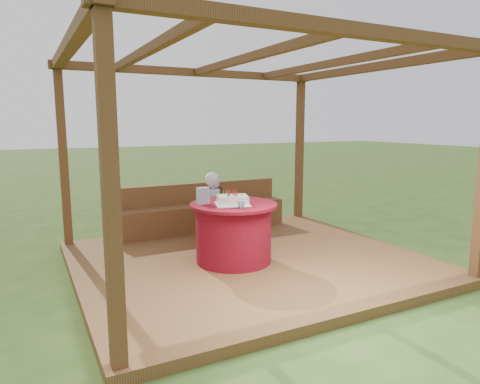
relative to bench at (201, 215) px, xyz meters
name	(u,v)px	position (x,y,z in m)	size (l,w,h in m)	color
ground	(248,266)	(0.00, -1.72, -0.38)	(60.00, 60.00, 0.00)	#2A4517
deck	(248,262)	(0.00, -1.72, -0.32)	(4.50, 4.00, 0.12)	brown
pergola	(249,87)	(0.00, -1.72, 2.02)	(4.50, 4.00, 2.72)	brown
bench	(201,215)	(0.00, 0.00, 0.00)	(3.00, 0.42, 0.80)	brown
table	(234,232)	(-0.25, -1.76, 0.14)	(1.15, 1.15, 0.79)	maroon
chair	(212,212)	(-0.10, -0.70, 0.19)	(0.45, 0.45, 0.84)	#372011
elderly_woman	(212,208)	(-0.20, -0.95, 0.31)	(0.46, 0.40, 1.12)	#8FADD5
birthday_cake	(233,200)	(-0.28, -1.82, 0.58)	(0.55, 0.55, 0.19)	white
gift_bag	(203,196)	(-0.61, -1.61, 0.63)	(0.15, 0.10, 0.22)	#D58AC3
drinking_glass	(241,205)	(-0.32, -2.12, 0.57)	(0.09, 0.09, 0.09)	white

